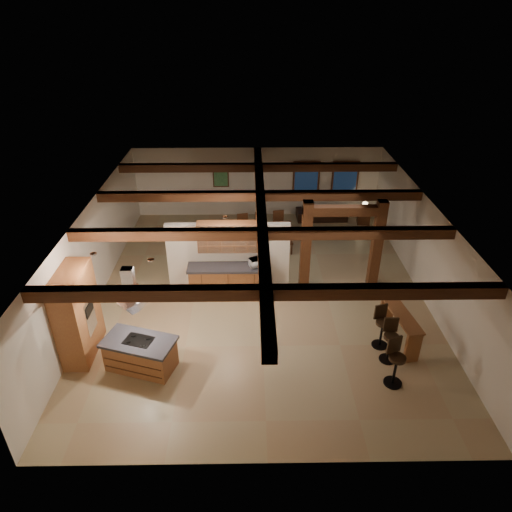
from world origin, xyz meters
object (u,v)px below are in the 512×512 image
at_px(kitchen_island, 141,354).
at_px(dining_table, 263,239).
at_px(sofa, 322,212).
at_px(bar_counter, 400,323).

height_order(kitchen_island, dining_table, kitchen_island).
relative_size(kitchen_island, sofa, 0.94).
bearing_deg(sofa, kitchen_island, 55.02).
bearing_deg(kitchen_island, sofa, 56.69).
bearing_deg(kitchen_island, dining_table, 63.18).
xyz_separation_m(kitchen_island, dining_table, (3.22, 6.37, -0.14)).
height_order(dining_table, bar_counter, bar_counter).
bearing_deg(kitchen_island, bar_counter, 7.59).
xyz_separation_m(dining_table, bar_counter, (3.46, -5.48, 0.33)).
height_order(kitchen_island, bar_counter, bar_counter).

